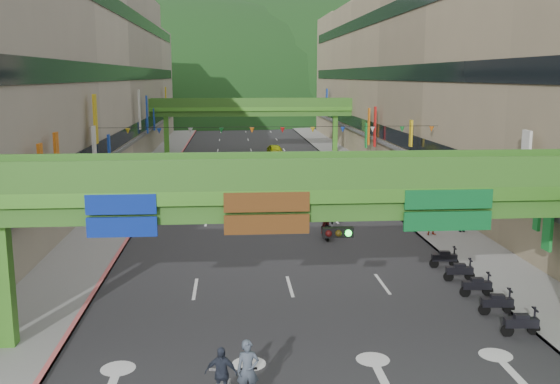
{
  "coord_description": "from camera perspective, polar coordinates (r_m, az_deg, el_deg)",
  "views": [
    {
      "loc": [
        -2.71,
        -16.32,
        9.92
      ],
      "look_at": [
        0.0,
        18.0,
        3.5
      ],
      "focal_mm": 40.0,
      "sensor_mm": 36.0,
      "label": 1
    }
  ],
  "objects": [
    {
      "name": "car_silver",
      "position": [
        64.54,
        -5.21,
        2.32
      ],
      "size": [
        1.84,
        4.43,
        1.43
      ],
      "primitive_type": "imported",
      "rotation": [
        0.0,
        0.0,
        -0.08
      ],
      "color": "#96969C",
      "rests_on": "ground"
    },
    {
      "name": "overpass_near",
      "position": [
        22.51,
        4.91,
        -1.57
      ],
      "size": [
        28.0,
        12.27,
        7.1
      ],
      "color": "#4C9E2D",
      "rests_on": "ground"
    },
    {
      "name": "pedestrian_dark",
      "position": [
        41.35,
        16.27,
        -2.57
      ],
      "size": [
        1.0,
        0.47,
        1.66
      ],
      "primitive_type": "imported",
      "rotation": [
        0.0,
        0.0,
        0.07
      ],
      "color": "black",
      "rests_on": "ground"
    },
    {
      "name": "sidewalk_left",
      "position": [
        67.56,
        -11.52,
        1.97
      ],
      "size": [
        4.0,
        140.0,
        0.15
      ],
      "primitive_type": "cube",
      "color": "gray",
      "rests_on": "ground"
    },
    {
      "name": "pedestrian_blue",
      "position": [
        55.13,
        10.94,
        0.81
      ],
      "size": [
        0.85,
        0.78,
        1.53
      ],
      "primitive_type": "imported",
      "rotation": [
        0.0,
        0.0,
        2.53
      ],
      "color": "#393E61",
      "rests_on": "ground"
    },
    {
      "name": "hill_right",
      "position": [
        198.52,
        3.54,
        7.68
      ],
      "size": [
        208.0,
        176.0,
        128.0
      ],
      "primitive_type": "ellipsoid",
      "color": "#1C4419",
      "rests_on": "ground"
    },
    {
      "name": "parked_scooter_row",
      "position": [
        30.07,
        17.56,
        -8.16
      ],
      "size": [
        1.6,
        9.35,
        1.08
      ],
      "color": "black",
      "rests_on": "ground"
    },
    {
      "name": "scooter_rider_left",
      "position": [
        19.48,
        -5.4,
        -16.67
      ],
      "size": [
        1.05,
        1.59,
        2.04
      ],
      "color": "gray",
      "rests_on": "ground"
    },
    {
      "name": "scooter_rider_mid",
      "position": [
        38.44,
        4.37,
        -2.69
      ],
      "size": [
        1.0,
        1.59,
        2.17
      ],
      "color": "black",
      "rests_on": "ground"
    },
    {
      "name": "curb_left",
      "position": [
        67.35,
        -9.92,
        2.01
      ],
      "size": [
        0.2,
        140.0,
        0.18
      ],
      "primitive_type": "cube",
      "color": "#CC5959",
      "rests_on": "ground"
    },
    {
      "name": "hill_left",
      "position": [
        177.03,
        -8.56,
        7.23
      ],
      "size": [
        168.0,
        140.0,
        112.0
      ],
      "primitive_type": "ellipsoid",
      "color": "#1C4419",
      "rests_on": "ground"
    },
    {
      "name": "building_row_right",
      "position": [
        69.77,
        13.76,
        9.89
      ],
      "size": [
        12.8,
        95.0,
        19.0
      ],
      "color": "gray",
      "rests_on": "ground"
    },
    {
      "name": "sidewalk_right",
      "position": [
        68.44,
        7.09,
        2.21
      ],
      "size": [
        4.0,
        140.0,
        0.15
      ],
      "primitive_type": "cube",
      "color": "gray",
      "rests_on": "ground"
    },
    {
      "name": "building_row_left",
      "position": [
        68.28,
        -18.53,
        9.64
      ],
      "size": [
        12.8,
        95.0,
        19.0
      ],
      "color": "#9E937F",
      "rests_on": "ground"
    },
    {
      "name": "curb_right",
      "position": [
        68.08,
        5.52,
        2.21
      ],
      "size": [
        0.2,
        140.0,
        0.18
      ],
      "primitive_type": "cube",
      "color": "gray",
      "rests_on": "ground"
    },
    {
      "name": "pedestrian_red",
      "position": [
        40.03,
        13.85,
        -2.98
      ],
      "size": [
        0.81,
        0.67,
        1.53
      ],
      "primitive_type": "imported",
      "rotation": [
        0.0,
        0.0,
        0.13
      ],
      "color": "red",
      "rests_on": "ground"
    },
    {
      "name": "scooter_rider_far",
      "position": [
        60.45,
        -3.43,
        2.02
      ],
      "size": [
        0.84,
        1.59,
        1.92
      ],
      "color": "maroon",
      "rests_on": "ground"
    },
    {
      "name": "car_yellow",
      "position": [
        78.62,
        -0.45,
        3.84
      ],
      "size": [
        2.17,
        4.36,
        1.43
      ],
      "primitive_type": "imported",
      "rotation": [
        0.0,
        0.0,
        0.12
      ],
      "color": "#B2BE0C",
      "rests_on": "ground"
    },
    {
      "name": "overpass_far",
      "position": [
        81.49,
        -2.63,
        7.37
      ],
      "size": [
        28.0,
        2.2,
        7.1
      ],
      "color": "#4C9E2D",
      "rests_on": "ground"
    },
    {
      "name": "scooter_rider_near",
      "position": [
        19.47,
        -2.95,
        -16.55
      ],
      "size": [
        0.7,
        1.6,
        2.21
      ],
      "color": "black",
      "rests_on": "ground"
    },
    {
      "name": "road_slab",
      "position": [
        67.11,
        -2.16,
        2.06
      ],
      "size": [
        18.0,
        140.0,
        0.02
      ],
      "primitive_type": "cube",
      "color": "#28282B",
      "rests_on": "ground"
    },
    {
      "name": "bunting_string",
      "position": [
        46.57,
        -1.17,
        5.68
      ],
      "size": [
        26.0,
        0.36,
        0.47
      ],
      "color": "black",
      "rests_on": "ground"
    }
  ]
}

